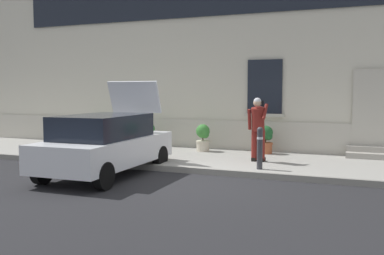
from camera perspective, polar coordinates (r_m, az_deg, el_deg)
ground_plane at (r=10.15m, az=-0.20°, el=-7.03°), size 80.00×80.00×0.00m
sidewalk at (r=12.73m, az=4.57°, el=-4.26°), size 24.00×3.60×0.15m
curb_edge at (r=10.99m, az=1.66°, el=-5.70°), size 24.00×0.12×0.15m
building_facade at (r=15.05m, az=7.58°, el=11.07°), size 24.00×1.52×7.50m
entrance_stoop at (r=13.65m, az=22.32°, el=-3.11°), size 1.41×0.64×0.32m
hatchback_car_white at (r=10.94m, az=-11.09°, el=-2.01°), size 1.86×4.10×2.34m
bollard_near_person at (r=10.92m, az=8.78°, el=-2.44°), size 0.15×0.15×1.04m
person_on_phone at (r=12.00m, az=8.53°, el=0.30°), size 0.51×0.51×1.74m
planter_charcoal at (r=15.99m, az=-11.61°, el=-0.56°), size 0.44×0.44×0.86m
planter_olive at (r=14.83m, az=-5.65°, el=-0.90°), size 0.44×0.44×0.86m
planter_cream at (r=13.99m, az=1.44°, el=-1.23°), size 0.44×0.44×0.86m
planter_terracotta at (r=13.65m, az=9.55°, el=-1.45°), size 0.44×0.44×0.86m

